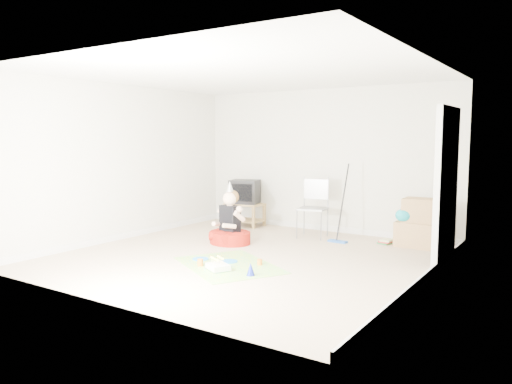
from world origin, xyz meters
The scene contains 16 objects.
ground centered at (0.00, 0.00, 0.00)m, with size 5.00×5.00×0.00m, color #C5AB8D.
doorway_recess centered at (2.48, 1.20, 1.02)m, with size 0.02×0.90×2.05m, color black.
tv_stand centered at (-1.46, 2.08, 0.27)m, with size 0.72×0.46×0.45m.
crt_tv centered at (-1.46, 2.08, 0.67)m, with size 0.53×0.44×0.46m, color black.
folding_chair centered at (0.15, 1.79, 0.50)m, with size 0.54×0.52×1.04m.
cardboard_boxes centered at (1.87, 2.05, 0.37)m, with size 0.62×0.48×0.76m.
floor_mop centered at (0.69, 1.64, 0.26)m, with size 0.32×0.43×1.28m.
book_pile centered at (1.41, 1.97, 0.04)m, with size 0.24×0.28×0.08m.
seated_woman centered at (-0.74, 0.61, 0.22)m, with size 0.82×0.82×1.02m.
party_mat centered at (0.08, -0.54, 0.00)m, with size 1.49×1.08×0.01m, color #F83482.
birthday_cake centered at (0.12, -0.83, 0.04)m, with size 0.37×0.35×0.14m.
blue_plate_near centered at (-0.02, -0.40, 0.01)m, with size 0.23×0.23×0.01m, color #1C7FE2.
blue_plate_far centered at (-0.44, -0.51, 0.01)m, with size 0.23×0.23×0.01m, color #1C7FE2.
orange_cup_near centered at (0.42, -0.31, 0.05)m, with size 0.07×0.07×0.08m, color orange.
orange_cup_far centered at (-0.21, -0.79, 0.05)m, with size 0.08×0.08×0.09m, color orange.
blue_party_hat centered at (0.61, -0.81, 0.09)m, with size 0.11×0.11×0.16m, color #1827AA.
Camera 1 is at (3.99, -5.83, 1.71)m, focal length 35.00 mm.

